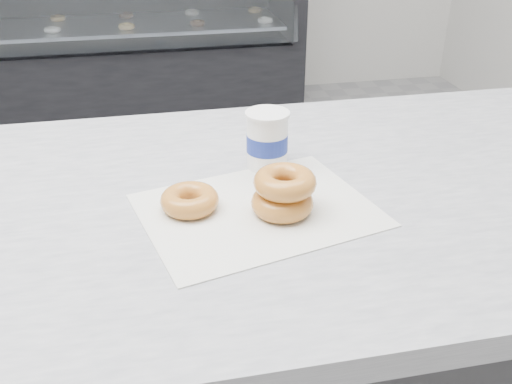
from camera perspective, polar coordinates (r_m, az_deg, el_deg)
ground at (r=1.95m, az=-16.49°, el=-16.12°), size 5.00×5.00×0.00m
display_case at (r=3.62m, az=-15.89°, el=14.33°), size 2.40×0.74×1.25m
wax_paper at (r=0.87m, az=0.16°, el=-1.82°), size 0.39×0.33×0.00m
donut_single at (r=0.87m, az=-6.65°, el=-0.80°), size 0.11×0.11×0.03m
donut_stack at (r=0.85m, az=2.77°, el=-0.03°), size 0.10×0.10×0.07m
coffee_cup at (r=0.98m, az=1.12°, el=5.29°), size 0.08×0.08×0.10m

